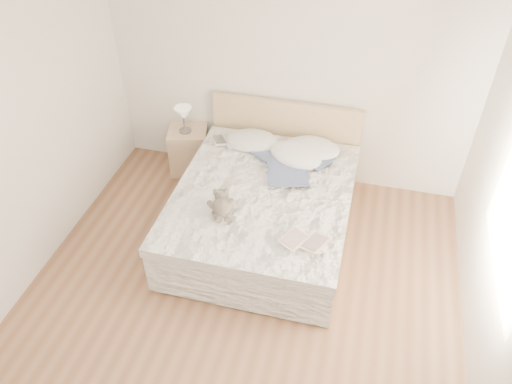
{
  "coord_description": "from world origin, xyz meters",
  "views": [
    {
      "loc": [
        0.87,
        -2.56,
        3.75
      ],
      "look_at": [
        -0.06,
        1.05,
        0.62
      ],
      "focal_mm": 35.0,
      "sensor_mm": 36.0,
      "label": 1
    }
  ],
  "objects_px": {
    "childrens_book": "(305,241)",
    "table_lamp": "(183,114)",
    "photo_book": "(226,142)",
    "bed": "(265,207)",
    "teddy_bear": "(221,213)",
    "nightstand": "(189,150)"
  },
  "relations": [
    {
      "from": "nightstand",
      "to": "photo_book",
      "type": "relative_size",
      "value": 1.77
    },
    {
      "from": "bed",
      "to": "photo_book",
      "type": "height_order",
      "value": "bed"
    },
    {
      "from": "bed",
      "to": "nightstand",
      "type": "height_order",
      "value": "bed"
    },
    {
      "from": "bed",
      "to": "childrens_book",
      "type": "distance_m",
      "value": 0.93
    },
    {
      "from": "photo_book",
      "to": "teddy_bear",
      "type": "bearing_deg",
      "value": -110.06
    },
    {
      "from": "nightstand",
      "to": "teddy_bear",
      "type": "distance_m",
      "value": 1.64
    },
    {
      "from": "nightstand",
      "to": "childrens_book",
      "type": "xyz_separation_m",
      "value": [
        1.65,
        -1.51,
        0.35
      ]
    },
    {
      "from": "bed",
      "to": "photo_book",
      "type": "bearing_deg",
      "value": 134.41
    },
    {
      "from": "bed",
      "to": "photo_book",
      "type": "xyz_separation_m",
      "value": [
        -0.59,
        0.6,
        0.32
      ]
    },
    {
      "from": "bed",
      "to": "table_lamp",
      "type": "bearing_deg",
      "value": 145.49
    },
    {
      "from": "table_lamp",
      "to": "photo_book",
      "type": "bearing_deg",
      "value": -18.37
    },
    {
      "from": "bed",
      "to": "childrens_book",
      "type": "bearing_deg",
      "value": -53.06
    },
    {
      "from": "bed",
      "to": "nightstand",
      "type": "relative_size",
      "value": 3.83
    },
    {
      "from": "childrens_book",
      "to": "photo_book",
      "type": "bearing_deg",
      "value": 156.73
    },
    {
      "from": "bed",
      "to": "teddy_bear",
      "type": "height_order",
      "value": "bed"
    },
    {
      "from": "nightstand",
      "to": "photo_book",
      "type": "bearing_deg",
      "value": -21.18
    },
    {
      "from": "bed",
      "to": "table_lamp",
      "type": "height_order",
      "value": "bed"
    },
    {
      "from": "table_lamp",
      "to": "childrens_book",
      "type": "relative_size",
      "value": 0.82
    },
    {
      "from": "table_lamp",
      "to": "photo_book",
      "type": "height_order",
      "value": "table_lamp"
    },
    {
      "from": "childrens_book",
      "to": "table_lamp",
      "type": "bearing_deg",
      "value": 164.48
    },
    {
      "from": "childrens_book",
      "to": "teddy_bear",
      "type": "distance_m",
      "value": 0.82
    },
    {
      "from": "nightstand",
      "to": "childrens_book",
      "type": "bearing_deg",
      "value": -42.36
    }
  ]
}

